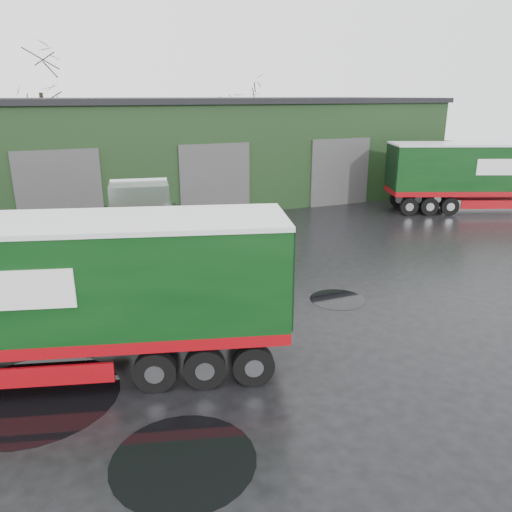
{
  "coord_description": "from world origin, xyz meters",
  "views": [
    {
      "loc": [
        -6.74,
        -11.94,
        6.49
      ],
      "look_at": [
        -0.88,
        1.63,
        1.7
      ],
      "focal_mm": 35.0,
      "sensor_mm": 36.0,
      "label": 1
    }
  ],
  "objects_px": {
    "trailer_left": "(22,301)",
    "tree_back_a": "(44,119)",
    "warehouse": "(184,149)",
    "tree_back_b": "(242,127)",
    "hero_tractor": "(142,241)",
    "wash_bucket": "(216,270)",
    "lorry_right": "(491,177)"
  },
  "relations": [
    {
      "from": "warehouse",
      "to": "wash_bucket",
      "type": "distance_m",
      "value": 15.63
    },
    {
      "from": "wash_bucket",
      "to": "tree_back_a",
      "type": "xyz_separation_m",
      "value": [
        -4.9,
        25.02,
        4.59
      ]
    },
    {
      "from": "trailer_left",
      "to": "hero_tractor",
      "type": "bearing_deg",
      "value": -22.51
    },
    {
      "from": "trailer_left",
      "to": "lorry_right",
      "type": "height_order",
      "value": "lorry_right"
    },
    {
      "from": "trailer_left",
      "to": "wash_bucket",
      "type": "relative_size",
      "value": 35.5
    },
    {
      "from": "warehouse",
      "to": "tree_back_a",
      "type": "relative_size",
      "value": 3.41
    },
    {
      "from": "lorry_right",
      "to": "wash_bucket",
      "type": "height_order",
      "value": "lorry_right"
    },
    {
      "from": "trailer_left",
      "to": "tree_back_b",
      "type": "xyz_separation_m",
      "value": [
        17.5,
        30.0,
        1.82
      ]
    },
    {
      "from": "tree_back_b",
      "to": "hero_tractor",
      "type": "bearing_deg",
      "value": -118.5
    },
    {
      "from": "wash_bucket",
      "to": "trailer_left",
      "type": "bearing_deg",
      "value": -142.09
    },
    {
      "from": "warehouse",
      "to": "tree_back_b",
      "type": "bearing_deg",
      "value": 51.34
    },
    {
      "from": "lorry_right",
      "to": "wash_bucket",
      "type": "distance_m",
      "value": 18.63
    },
    {
      "from": "trailer_left",
      "to": "wash_bucket",
      "type": "height_order",
      "value": "trailer_left"
    },
    {
      "from": "warehouse",
      "to": "tree_back_b",
      "type": "height_order",
      "value": "tree_back_b"
    },
    {
      "from": "warehouse",
      "to": "wash_bucket",
      "type": "height_order",
      "value": "warehouse"
    },
    {
      "from": "hero_tractor",
      "to": "trailer_left",
      "type": "height_order",
      "value": "trailer_left"
    },
    {
      "from": "wash_bucket",
      "to": "tree_back_b",
      "type": "xyz_separation_m",
      "value": [
        11.1,
        25.02,
        3.59
      ]
    },
    {
      "from": "hero_tractor",
      "to": "trailer_left",
      "type": "distance_m",
      "value": 5.8
    },
    {
      "from": "tree_back_b",
      "to": "warehouse",
      "type": "bearing_deg",
      "value": -128.66
    },
    {
      "from": "warehouse",
      "to": "trailer_left",
      "type": "height_order",
      "value": "warehouse"
    },
    {
      "from": "hero_tractor",
      "to": "tree_back_b",
      "type": "xyz_separation_m",
      "value": [
        13.85,
        25.5,
        1.98
      ]
    },
    {
      "from": "tree_back_b",
      "to": "wash_bucket",
      "type": "bearing_deg",
      "value": -113.93
    },
    {
      "from": "wash_bucket",
      "to": "warehouse",
      "type": "bearing_deg",
      "value": 78.32
    },
    {
      "from": "tree_back_a",
      "to": "tree_back_b",
      "type": "height_order",
      "value": "tree_back_a"
    },
    {
      "from": "trailer_left",
      "to": "tree_back_a",
      "type": "relative_size",
      "value": 1.31
    },
    {
      "from": "lorry_right",
      "to": "hero_tractor",
      "type": "bearing_deg",
      "value": -55.14
    },
    {
      "from": "trailer_left",
      "to": "wash_bucket",
      "type": "distance_m",
      "value": 8.3
    },
    {
      "from": "hero_tractor",
      "to": "tree_back_b",
      "type": "bearing_deg",
      "value": 72.04
    },
    {
      "from": "hero_tractor",
      "to": "tree_back_b",
      "type": "distance_m",
      "value": 29.08
    },
    {
      "from": "hero_tractor",
      "to": "wash_bucket",
      "type": "xyz_separation_m",
      "value": [
        2.74,
        0.48,
        -1.6
      ]
    },
    {
      "from": "trailer_left",
      "to": "lorry_right",
      "type": "bearing_deg",
      "value": -53.26
    },
    {
      "from": "tree_back_b",
      "to": "trailer_left",
      "type": "bearing_deg",
      "value": -120.26
    }
  ]
}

